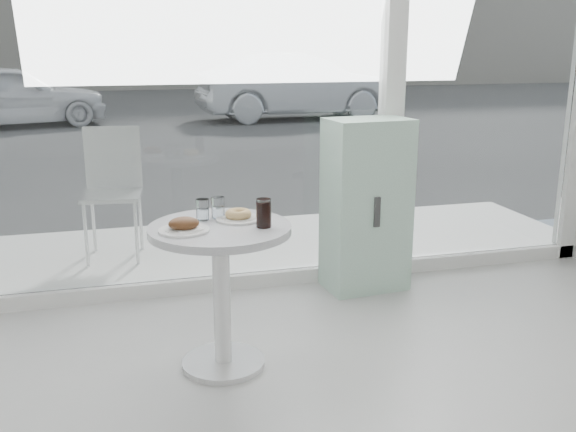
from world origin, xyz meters
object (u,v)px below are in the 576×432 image
object	(u,v)px
main_table	(221,267)
water_tumbler_a	(203,211)
water_tumbler_b	(218,209)
car_silver	(298,86)
plate_fritter	(185,226)
car_white	(9,96)
mint_cabinet	(366,205)
cola_glass	(264,214)
plate_donut	(238,216)
patio_chair	(113,184)

from	to	relation	value
main_table	water_tumbler_a	bearing A→B (deg)	116.55
water_tumbler_b	water_tumbler_a	bearing A→B (deg)	-170.32
car_silver	plate_fritter	size ratio (longest dim) A/B	18.02
main_table	car_white	xyz separation A→B (m)	(-2.50, 11.26, 0.09)
car_white	mint_cabinet	bearing A→B (deg)	-175.02
car_silver	cola_glass	world-z (taller)	car_silver
car_white	plate_donut	world-z (taller)	car_white
car_silver	plate_fritter	bearing A→B (deg)	159.11
mint_cabinet	water_tumbler_b	world-z (taller)	mint_cabinet
main_table	plate_donut	world-z (taller)	plate_donut
main_table	plate_donut	bearing A→B (deg)	35.78
patio_chair	car_silver	world-z (taller)	car_silver
water_tumbler_a	water_tumbler_b	distance (m)	0.08
mint_cabinet	water_tumbler_b	distance (m)	1.37
main_table	patio_chair	xyz separation A→B (m)	(-0.52, 1.93, 0.06)
plate_fritter	water_tumbler_a	distance (m)	0.22
patio_chair	water_tumbler_b	xyz separation A→B (m)	(0.53, -1.78, 0.21)
mint_cabinet	main_table	bearing A→B (deg)	-147.52
water_tumbler_a	plate_fritter	bearing A→B (deg)	-121.33
car_silver	cola_glass	distance (m)	11.72
car_silver	water_tumbler_b	world-z (taller)	car_silver
car_white	patio_chair	bearing A→B (deg)	177.63
main_table	water_tumbler_b	world-z (taller)	water_tumbler_b
mint_cabinet	plate_fritter	xyz separation A→B (m)	(-1.33, -0.94, 0.21)
main_table	car_white	distance (m)	11.54
car_white	car_silver	size ratio (longest dim) A/B	0.85
plate_fritter	cola_glass	bearing A→B (deg)	-4.09
car_white	water_tumbler_a	size ratio (longest dim) A/B	34.69
car_silver	water_tumbler_a	bearing A→B (deg)	159.35
main_table	water_tumbler_b	xyz separation A→B (m)	(0.02, 0.15, 0.27)
plate_fritter	patio_chair	bearing A→B (deg)	99.61
patio_chair	cola_glass	bearing A→B (deg)	-62.84
patio_chair	plate_donut	size ratio (longest dim) A/B	4.26
plate_fritter	cola_glass	world-z (taller)	cola_glass
car_white	main_table	bearing A→B (deg)	178.15
mint_cabinet	cola_glass	distance (m)	1.37
plate_donut	water_tumbler_a	distance (m)	0.19
water_tumbler_a	cola_glass	distance (m)	0.35
car_silver	main_table	bearing A→B (deg)	159.86
mint_cabinet	water_tumbler_b	size ratio (longest dim) A/B	10.46
plate_donut	cola_glass	world-z (taller)	cola_glass
main_table	car_silver	size ratio (longest dim) A/B	0.17
main_table	car_silver	bearing A→B (deg)	72.03
patio_chair	mint_cabinet	bearing A→B (deg)	-24.86
patio_chair	plate_donut	xyz separation A→B (m)	(0.63, -1.85, 0.18)
main_table	plate_fritter	xyz separation A→B (m)	(-0.18, -0.06, 0.25)
mint_cabinet	car_silver	xyz separation A→B (m)	(2.46, 10.25, 0.15)
car_white	car_silver	world-z (taller)	car_silver
car_silver	car_white	bearing A→B (deg)	86.59
plate_donut	water_tumbler_b	world-z (taller)	water_tumbler_b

